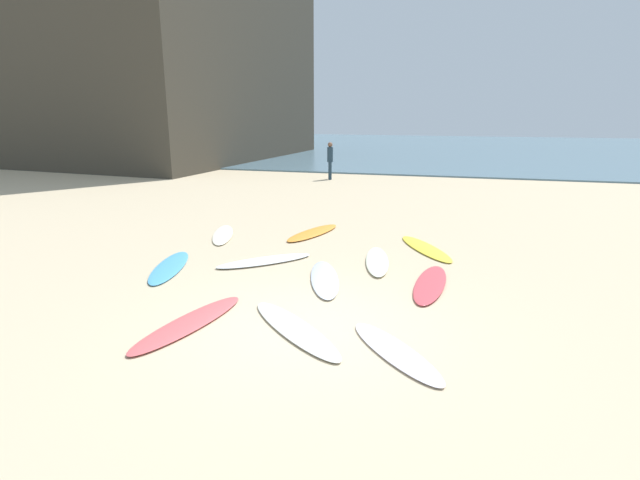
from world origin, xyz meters
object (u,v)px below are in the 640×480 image
(surfboard_4, at_px, (313,233))
(surfboard_6, at_px, (170,267))
(surfboard_7, at_px, (426,248))
(surfboard_1, at_px, (377,261))
(surfboard_5, at_px, (324,279))
(surfboard_9, at_px, (223,235))
(surfboard_0, at_px, (265,261))
(surfboard_3, at_px, (295,329))
(beachgoer_near, at_px, (330,159))
(surfboard_2, at_px, (430,284))
(surfboard_8, at_px, (395,352))
(surfboard_10, at_px, (189,323))

(surfboard_4, xyz_separation_m, surfboard_6, (-2.15, -3.73, -0.01))
(surfboard_4, height_order, surfboard_7, surfboard_4)
(surfboard_1, distance_m, surfboard_7, 1.69)
(surfboard_5, height_order, surfboard_6, surfboard_5)
(surfboard_7, height_order, surfboard_9, surfboard_9)
(surfboard_0, xyz_separation_m, surfboard_1, (2.43, 0.65, 0.00))
(surfboard_1, bearing_deg, surfboard_7, -135.40)
(surfboard_4, height_order, surfboard_6, surfboard_4)
(surfboard_3, height_order, beachgoer_near, beachgoer_near)
(surfboard_6, relative_size, beachgoer_near, 1.31)
(surfboard_4, distance_m, surfboard_6, 4.31)
(surfboard_3, distance_m, surfboard_5, 2.38)
(surfboard_3, bearing_deg, surfboard_1, -146.85)
(surfboard_2, height_order, surfboard_8, surfboard_2)
(surfboard_0, relative_size, surfboard_2, 0.95)
(surfboard_2, bearing_deg, surfboard_1, 139.70)
(surfboard_1, height_order, surfboard_2, surfboard_1)
(surfboard_2, distance_m, surfboard_7, 2.59)
(surfboard_0, relative_size, surfboard_5, 0.96)
(surfboard_0, relative_size, surfboard_9, 1.00)
(surfboard_6, distance_m, surfboard_10, 3.12)
(surfboard_2, bearing_deg, surfboard_0, 175.44)
(surfboard_3, xyz_separation_m, surfboard_10, (-1.69, -0.23, 0.00))
(surfboard_6, bearing_deg, surfboard_7, -167.14)
(surfboard_2, height_order, surfboard_7, surfboard_2)
(surfboard_2, height_order, surfboard_9, surfboard_2)
(surfboard_1, relative_size, surfboard_10, 0.90)
(beachgoer_near, bearing_deg, surfboard_3, 171.78)
(surfboard_2, distance_m, surfboard_8, 2.98)
(surfboard_0, xyz_separation_m, surfboard_10, (0.06, -3.41, -0.01))
(surfboard_3, relative_size, surfboard_6, 1.06)
(surfboard_1, bearing_deg, surfboard_4, -55.61)
(surfboard_8, bearing_deg, surfboard_9, 93.48)
(surfboard_9, relative_size, beachgoer_near, 1.25)
(surfboard_8, bearing_deg, surfboard_10, 137.52)
(surfboard_7, xyz_separation_m, surfboard_9, (-5.40, -0.06, 0.00))
(surfboard_4, height_order, beachgoer_near, beachgoer_near)
(surfboard_9, bearing_deg, surfboard_8, -66.98)
(surfboard_0, bearing_deg, surfboard_6, 74.27)
(surfboard_4, bearing_deg, surfboard_7, 2.68)
(surfboard_4, relative_size, surfboard_7, 0.94)
(surfboard_9, height_order, beachgoer_near, beachgoer_near)
(surfboard_5, relative_size, surfboard_8, 1.11)
(surfboard_4, distance_m, surfboard_8, 7.00)
(surfboard_10, bearing_deg, surfboard_8, 9.95)
(surfboard_0, height_order, surfboard_5, surfboard_0)
(surfboard_2, bearing_deg, surfboard_3, -122.09)
(surfboard_0, distance_m, surfboard_5, 1.79)
(surfboard_5, distance_m, surfboard_6, 3.43)
(surfboard_4, relative_size, surfboard_9, 1.03)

